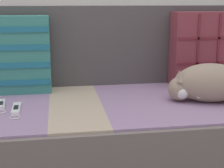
% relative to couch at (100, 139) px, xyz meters
% --- Properties ---
extents(couch, '(2.13, 0.89, 0.41)m').
position_rel_couch_xyz_m(couch, '(0.00, 0.00, 0.00)').
color(couch, '#3D3838').
rests_on(couch, ground_plane).
extents(sofa_backrest, '(2.08, 0.14, 0.45)m').
position_rel_couch_xyz_m(sofa_backrest, '(0.00, 0.37, 0.44)').
color(sofa_backrest, '#474242').
rests_on(sofa_backrest, couch).
extents(throw_pillow_quilted, '(0.37, 0.14, 0.42)m').
position_rel_couch_xyz_m(throw_pillow_quilted, '(0.63, 0.23, 0.42)').
color(throw_pillow_quilted, brown).
rests_on(throw_pillow_quilted, couch).
extents(throw_pillow_striped, '(0.38, 0.14, 0.41)m').
position_rel_couch_xyz_m(throw_pillow_striped, '(-0.43, 0.23, 0.41)').
color(throw_pillow_striped, '#337A70').
rests_on(throw_pillow_striped, couch).
extents(sleeping_cat, '(0.42, 0.25, 0.19)m').
position_rel_couch_xyz_m(sleeping_cat, '(0.51, -0.10, 0.30)').
color(sleeping_cat, gray).
rests_on(sleeping_cat, couch).
extents(game_remote_near, '(0.05, 0.20, 0.02)m').
position_rel_couch_xyz_m(game_remote_near, '(-0.39, -0.11, 0.22)').
color(game_remote_near, white).
rests_on(game_remote_near, couch).
extents(game_remote_far, '(0.06, 0.19, 0.02)m').
position_rel_couch_xyz_m(game_remote_far, '(-0.47, -0.03, 0.22)').
color(game_remote_far, white).
rests_on(game_remote_far, couch).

